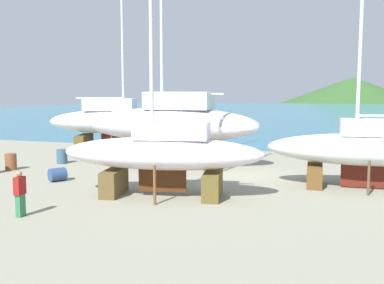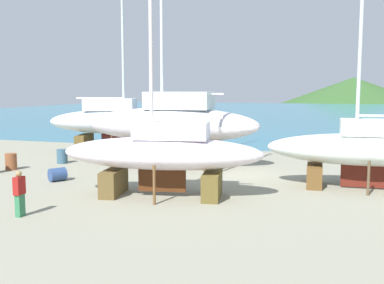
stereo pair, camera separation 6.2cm
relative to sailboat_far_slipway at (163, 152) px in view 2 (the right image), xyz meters
The scene contains 11 objects.
ground_plane 4.10m from the sailboat_far_slipway, 55.85° to the left, with size 50.66×50.66×0.00m, color gray.
sea_water 72.32m from the sailboat_far_slipway, 88.39° to the left, with size 143.94×113.20×0.01m, color teal.
headland_hill 185.85m from the sailboat_far_slipway, 86.60° to the left, with size 101.32×101.32×18.73m, color #315627.
sailboat_far_slipway is the anchor object (origin of this frame).
sailboat_mid_port 9.42m from the sailboat_far_slipway, 27.48° to the left, with size 9.15×3.03×14.27m.
sailboat_large_starboard 14.54m from the sailboat_far_slipway, 125.29° to the left, with size 10.47×5.68×14.68m.
sailboat_small_center 8.01m from the sailboat_far_slipway, 108.18° to the left, with size 10.90×4.15×15.78m.
worker 5.96m from the sailboat_far_slipway, 129.79° to the right, with size 0.26×0.45×1.68m.
barrel_ochre 6.60m from the sailboat_far_slipway, 167.55° to the left, with size 0.67×0.67×0.78m, color navy.
barrel_tipped_right 11.26m from the sailboat_far_slipway, 162.90° to the left, with size 0.64×0.64×0.94m, color brown.
barrel_by_slipway 11.18m from the sailboat_far_slipway, 146.29° to the left, with size 0.65×0.65×0.88m, color #335569.
Camera 2 is at (5.20, -24.23, 4.61)m, focal length 42.59 mm.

